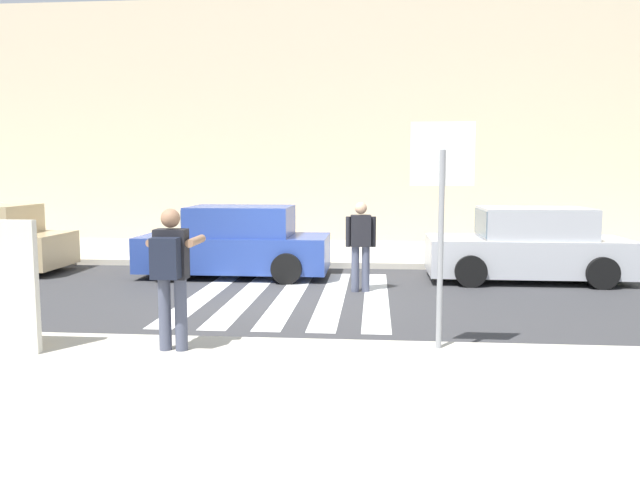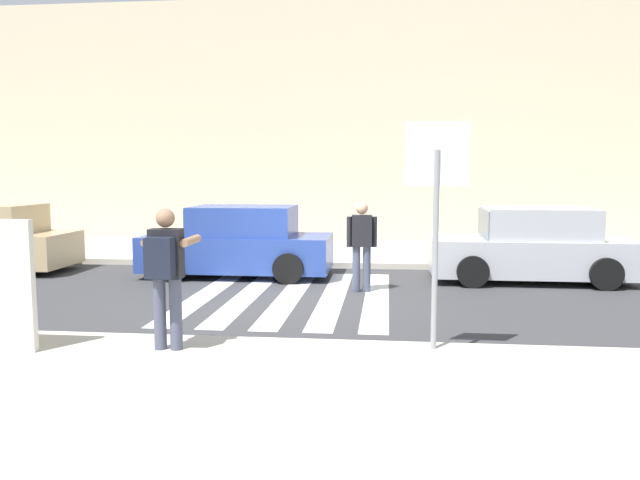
{
  "view_description": "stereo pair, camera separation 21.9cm",
  "coord_description": "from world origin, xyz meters",
  "px_view_note": "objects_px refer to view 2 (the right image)",
  "views": [
    {
      "loc": [
        1.57,
        -11.08,
        2.3
      ],
      "look_at": [
        0.6,
        -0.2,
        1.1
      ],
      "focal_mm": 35.0,
      "sensor_mm": 36.0,
      "label": 1
    },
    {
      "loc": [
        1.78,
        -11.06,
        2.3
      ],
      "look_at": [
        0.6,
        -0.2,
        1.1
      ],
      "focal_mm": 35.0,
      "sensor_mm": 36.0,
      "label": 2
    }
  ],
  "objects_px": {
    "stop_sign": "(436,184)",
    "photographer_with_backpack": "(166,266)",
    "parked_car_silver": "(532,247)",
    "parked_car_blue": "(239,243)",
    "pedestrian_crossing": "(362,241)"
  },
  "relations": [
    {
      "from": "stop_sign",
      "to": "photographer_with_backpack",
      "type": "bearing_deg",
      "value": -172.65
    },
    {
      "from": "parked_car_silver",
      "to": "stop_sign",
      "type": "bearing_deg",
      "value": -112.84
    },
    {
      "from": "stop_sign",
      "to": "photographer_with_backpack",
      "type": "relative_size",
      "value": 1.6
    },
    {
      "from": "pedestrian_crossing",
      "to": "parked_car_silver",
      "type": "distance_m",
      "value": 3.83
    },
    {
      "from": "photographer_with_backpack",
      "to": "parked_car_silver",
      "type": "relative_size",
      "value": 0.42
    },
    {
      "from": "stop_sign",
      "to": "parked_car_blue",
      "type": "xyz_separation_m",
      "value": [
        -3.82,
        5.78,
        -1.42
      ]
    },
    {
      "from": "photographer_with_backpack",
      "to": "parked_car_blue",
      "type": "xyz_separation_m",
      "value": [
        -0.6,
        6.19,
        -0.44
      ]
    },
    {
      "from": "stop_sign",
      "to": "parked_car_blue",
      "type": "relative_size",
      "value": 0.67
    },
    {
      "from": "photographer_with_backpack",
      "to": "parked_car_silver",
      "type": "distance_m",
      "value": 8.4
    },
    {
      "from": "stop_sign",
      "to": "parked_car_blue",
      "type": "distance_m",
      "value": 7.07
    },
    {
      "from": "parked_car_silver",
      "to": "photographer_with_backpack",
      "type": "bearing_deg",
      "value": -132.41
    },
    {
      "from": "photographer_with_backpack",
      "to": "parked_car_silver",
      "type": "xyz_separation_m",
      "value": [
        5.66,
        6.19,
        -0.44
      ]
    },
    {
      "from": "parked_car_blue",
      "to": "parked_car_silver",
      "type": "xyz_separation_m",
      "value": [
        6.26,
        -0.0,
        0.0
      ]
    },
    {
      "from": "parked_car_blue",
      "to": "parked_car_silver",
      "type": "distance_m",
      "value": 6.26
    },
    {
      "from": "stop_sign",
      "to": "parked_car_silver",
      "type": "xyz_separation_m",
      "value": [
        2.43,
        5.78,
        -1.42
      ]
    }
  ]
}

